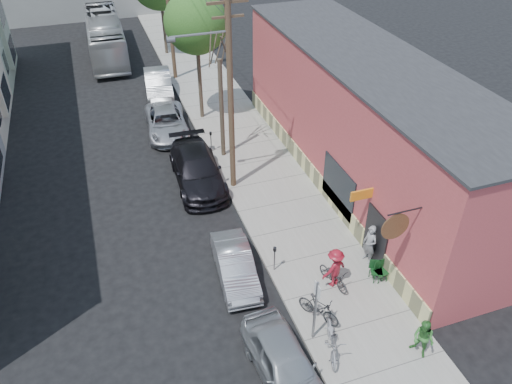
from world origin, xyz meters
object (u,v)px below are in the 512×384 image
object	(u,v)px
patio_chair_a	(377,271)
patron_grey	(370,244)
sign_post	(316,305)
parked_bike_b	(332,340)
patio_chair_b	(381,272)
tree_leafy_mid	(196,23)
patron_green	(423,339)
car_4	(158,84)
parking_meter_far	(211,138)
parking_meter_near	(275,255)
cyclist	(335,268)
parked_bike_a	(319,308)
utility_pole_near	(229,91)
car_3	(166,122)
car_2	(197,169)
tree_bare	(222,110)
bus	(105,36)
car_1	(235,265)
car_0	(285,364)

from	to	relation	value
patio_chair_a	patron_grey	size ratio (longest dim) A/B	0.48
sign_post	parked_bike_b	bearing A→B (deg)	-63.19
patio_chair_b	patron_grey	xyz separation A→B (m)	(0.07, 1.17, 0.48)
tree_leafy_mid	patron_green	distance (m)	20.98
car_4	patio_chair_a	bearing A→B (deg)	-70.51
parking_meter_far	patron_grey	bearing A→B (deg)	-70.16
parked_bike_b	parking_meter_near	bearing A→B (deg)	115.71
parked_bike_b	cyclist	bearing A→B (deg)	82.31
patio_chair_a	parked_bike_a	xyz separation A→B (m)	(-3.09, -1.09, 0.10)
patio_chair_a	patio_chair_b	xyz separation A→B (m)	(0.15, -0.09, 0.00)
utility_pole_near	car_3	distance (m)	8.61
utility_pole_near	patron_green	bearing A→B (deg)	-75.20
utility_pole_near	car_3	size ratio (longest dim) A/B	1.96
patio_chair_a	car_2	bearing A→B (deg)	142.94
patron_grey	parking_meter_far	bearing A→B (deg)	-172.12
sign_post	car_2	xyz separation A→B (m)	(-1.55, 11.18, -1.00)
patio_chair_b	parked_bike_b	distance (m)	4.21
parking_meter_far	parked_bike_a	size ratio (longest dim) A/B	0.69
cyclist	parked_bike_a	size ratio (longest dim) A/B	1.00
tree_bare	patron_grey	distance (m)	11.09
cyclist	bus	bearing A→B (deg)	-95.57
tree_leafy_mid	car_2	size ratio (longest dim) A/B	1.37
patron_grey	parking_meter_near	bearing A→B (deg)	-112.94
car_3	car_1	bearing A→B (deg)	-84.09
car_0	car_1	xyz separation A→B (m)	(-0.16, 5.05, -0.10)
patron_grey	car_2	world-z (taller)	patron_grey
car_3	parking_meter_far	bearing A→B (deg)	-54.68
sign_post	car_4	distance (m)	22.76
cyclist	parked_bike_a	xyz separation A→B (m)	(-1.32, -1.41, -0.36)
parking_meter_far	patron_green	xyz separation A→B (m)	(3.33, -15.72, -0.03)
car_1	car_3	bearing A→B (deg)	96.35
utility_pole_near	patron_green	distance (m)	13.26
car_4	bus	world-z (taller)	bus
patron_grey	car_3	distance (m)	15.39
car_1	car_3	world-z (taller)	car_3
bus	patron_green	bearing A→B (deg)	-76.06
cyclist	patio_chair_a	bearing A→B (deg)	152.62
tree_bare	car_1	xyz separation A→B (m)	(-2.16, -9.35, -2.30)
tree_leafy_mid	patron_green	size ratio (longest dim) A/B	4.87
parking_meter_far	tree_bare	distance (m)	2.13
patron_grey	car_0	size ratio (longest dim) A/B	0.42
patio_chair_a	cyclist	size ratio (longest dim) A/B	0.49
car_3	patio_chair_b	bearing A→B (deg)	-64.79
patron_grey	car_1	distance (m)	5.67
patron_green	cyclist	size ratio (longest dim) A/B	0.90
patron_green	car_4	bearing A→B (deg)	169.49
cyclist	car_3	bearing A→B (deg)	-92.44
tree_bare	car_0	size ratio (longest dim) A/B	1.27
patron_green	car_4	size ratio (longest dim) A/B	0.32
parked_bike_a	parked_bike_b	distance (m)	1.48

